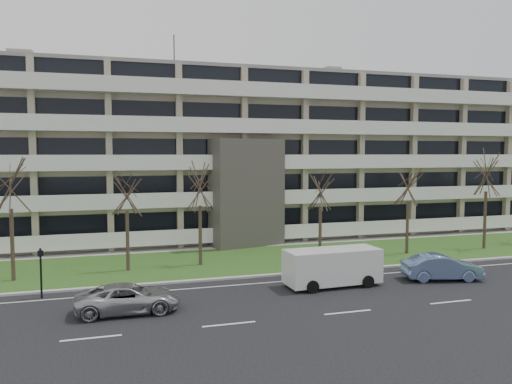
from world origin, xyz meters
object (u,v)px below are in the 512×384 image
object	(u,v)px
blue_sedan	(442,267)
white_van	(334,264)
silver_pickup	(128,298)
pedestrian_signal	(41,266)

from	to	relation	value
blue_sedan	white_van	bearing A→B (deg)	97.98
silver_pickup	white_van	world-z (taller)	white_van
blue_sedan	pedestrian_signal	distance (m)	23.41
pedestrian_signal	white_van	bearing A→B (deg)	-29.54
white_van	blue_sedan	bearing A→B (deg)	-7.45
silver_pickup	white_van	xyz separation A→B (m)	(11.82, 1.61, 0.61)
silver_pickup	blue_sedan	size ratio (longest dim) A/B	1.06
silver_pickup	white_van	distance (m)	11.94
blue_sedan	silver_pickup	bearing A→B (deg)	106.20
white_van	pedestrian_signal	world-z (taller)	pedestrian_signal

